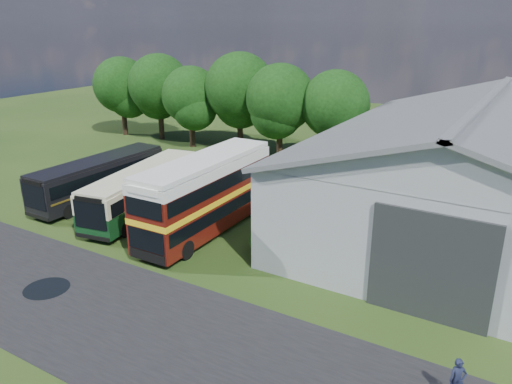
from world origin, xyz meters
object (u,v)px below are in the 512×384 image
Objects in this scene: bus_maroon_double at (206,195)px; visitor_a at (457,380)px; storage_shed at (479,163)px; bus_green_single at (144,190)px; bus_dark_single at (100,178)px.

visitor_a is (16.04, -7.38, -1.55)m from bus_maroon_double.
storage_shed is 2.25× the size of bus_maroon_double.
bus_green_single is 1.03× the size of bus_maroon_double.
bus_dark_single is at bearing 165.00° from bus_green_single.
storage_shed reaches higher than visitor_a.
bus_dark_single is 6.71× the size of visitor_a.
bus_maroon_double is (-13.92, -9.21, -1.81)m from storage_shed.
bus_maroon_double is 6.80× the size of visitor_a.
visitor_a is at bearing -16.97° from bus_dark_single.
storage_shed is at bearing 69.03° from visitor_a.
bus_dark_single is at bearing 134.41° from visitor_a.
bus_green_single is 22.93m from visitor_a.
bus_dark_single is 27.46m from visitor_a.
bus_maroon_double reaches higher than bus_dark_single.
visitor_a is (21.56, -7.76, -0.81)m from bus_green_single.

